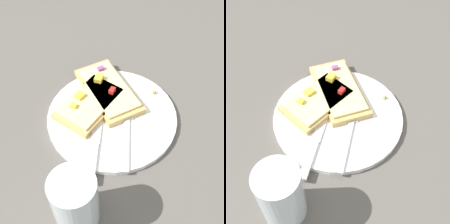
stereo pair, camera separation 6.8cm
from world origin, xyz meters
TOP-DOWN VIEW (x-y plane):
  - ground_plane at (0.00, 0.00)m, footprint 4.00×4.00m
  - plate at (0.00, 0.00)m, footprint 0.28×0.28m
  - fork at (-0.01, 0.04)m, footprint 0.14×0.17m
  - knife at (0.07, 0.04)m, footprint 0.16×0.18m
  - pizza_slice_main at (-0.03, -0.06)m, footprint 0.12×0.20m
  - pizza_slice_corner at (0.02, -0.05)m, footprint 0.18×0.14m
  - crumb_scatter at (-0.09, 0.00)m, footprint 0.18×0.03m
  - drinking_glass at (0.18, 0.14)m, footprint 0.08×0.08m

SIDE VIEW (x-z plane):
  - ground_plane at x=0.00m, z-range 0.00..0.00m
  - plate at x=0.00m, z-range 0.00..0.01m
  - knife at x=0.07m, z-range 0.01..0.02m
  - fork at x=-0.01m, z-range 0.01..0.02m
  - crumb_scatter at x=-0.09m, z-range 0.01..0.02m
  - pizza_slice_corner at x=0.02m, z-range 0.01..0.04m
  - pizza_slice_main at x=-0.03m, z-range 0.01..0.04m
  - drinking_glass at x=0.18m, z-range 0.00..0.12m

